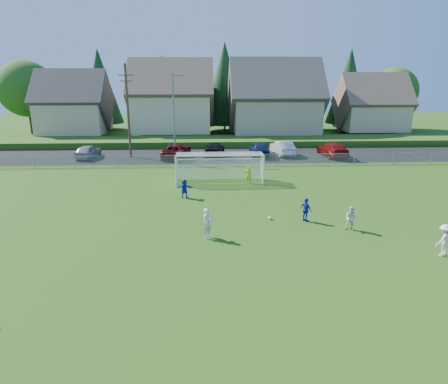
{
  "coord_description": "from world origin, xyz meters",
  "views": [
    {
      "loc": [
        -1.2,
        -17.23,
        8.85
      ],
      "look_at": [
        0.0,
        8.0,
        1.4
      ],
      "focal_mm": 32.0,
      "sensor_mm": 36.0,
      "label": 1
    }
  ],
  "objects_px": {
    "car_c": "(176,151)",
    "car_e": "(259,149)",
    "player_white_a": "(207,223)",
    "player_blue_b": "(184,188)",
    "car_a": "(88,151)",
    "car_f": "(282,148)",
    "player_blue_a": "(306,210)",
    "soccer_ball": "(270,218)",
    "player_white_c": "(444,240)",
    "player_white_b": "(351,219)",
    "car_g": "(333,149)",
    "car_d": "(214,149)",
    "soccer_goal": "(220,163)",
    "goalkeeper": "(249,175)"
  },
  "relations": [
    {
      "from": "car_c",
      "to": "car_e",
      "type": "xyz_separation_m",
      "value": [
        9.3,
        0.59,
        0.04
      ]
    },
    {
      "from": "player_white_a",
      "to": "car_e",
      "type": "height_order",
      "value": "player_white_a"
    },
    {
      "from": "player_blue_b",
      "to": "car_c",
      "type": "xyz_separation_m",
      "value": [
        -1.6,
        15.15,
        0.06
      ]
    },
    {
      "from": "car_a",
      "to": "car_f",
      "type": "bearing_deg",
      "value": -170.8
    },
    {
      "from": "player_blue_a",
      "to": "car_f",
      "type": "xyz_separation_m",
      "value": [
        2.61,
        21.55,
        0.04
      ]
    },
    {
      "from": "car_a",
      "to": "player_blue_a",
      "type": "bearing_deg",
      "value": 139.82
    },
    {
      "from": "soccer_ball",
      "to": "player_white_c",
      "type": "height_order",
      "value": "player_white_c"
    },
    {
      "from": "player_white_b",
      "to": "car_g",
      "type": "bearing_deg",
      "value": 107.03
    },
    {
      "from": "player_white_a",
      "to": "player_white_b",
      "type": "distance_m",
      "value": 8.47
    },
    {
      "from": "player_white_c",
      "to": "car_f",
      "type": "relative_size",
      "value": 0.35
    },
    {
      "from": "car_a",
      "to": "car_e",
      "type": "relative_size",
      "value": 0.9
    },
    {
      "from": "player_blue_a",
      "to": "car_f",
      "type": "distance_m",
      "value": 21.71
    },
    {
      "from": "player_white_a",
      "to": "player_blue_a",
      "type": "distance_m",
      "value": 6.6
    },
    {
      "from": "car_d",
      "to": "car_f",
      "type": "xyz_separation_m",
      "value": [
        7.81,
        -0.06,
        0.07
      ]
    },
    {
      "from": "player_white_b",
      "to": "car_g",
      "type": "distance_m",
      "value": 22.73
    },
    {
      "from": "soccer_ball",
      "to": "soccer_goal",
      "type": "xyz_separation_m",
      "value": [
        -2.84,
        9.65,
        1.52
      ]
    },
    {
      "from": "goalkeeper",
      "to": "player_white_a",
      "type": "bearing_deg",
      "value": 86.72
    },
    {
      "from": "player_white_a",
      "to": "player_white_b",
      "type": "relative_size",
      "value": 1.18
    },
    {
      "from": "car_d",
      "to": "player_blue_a",
      "type": "bearing_deg",
      "value": 111.14
    },
    {
      "from": "player_white_b",
      "to": "car_d",
      "type": "xyz_separation_m",
      "value": [
        -7.48,
        23.25,
        -0.01
      ]
    },
    {
      "from": "goalkeeper",
      "to": "soccer_goal",
      "type": "height_order",
      "value": "soccer_goal"
    },
    {
      "from": "car_d",
      "to": "car_e",
      "type": "distance_m",
      "value": 5.11
    },
    {
      "from": "player_white_c",
      "to": "car_a",
      "type": "relative_size",
      "value": 0.39
    },
    {
      "from": "player_white_c",
      "to": "car_e",
      "type": "xyz_separation_m",
      "value": [
        -5.89,
        26.32,
        -0.02
      ]
    },
    {
      "from": "player_blue_a",
      "to": "soccer_goal",
      "type": "xyz_separation_m",
      "value": [
        -5.02,
        10.02,
        0.87
      ]
    },
    {
      "from": "car_g",
      "to": "soccer_goal",
      "type": "bearing_deg",
      "value": 35.0
    },
    {
      "from": "car_d",
      "to": "car_e",
      "type": "bearing_deg",
      "value": -178.01
    },
    {
      "from": "player_white_b",
      "to": "player_blue_b",
      "type": "relative_size",
      "value": 1.03
    },
    {
      "from": "car_e",
      "to": "player_white_b",
      "type": "bearing_deg",
      "value": 95.95
    },
    {
      "from": "car_a",
      "to": "car_e",
      "type": "distance_m",
      "value": 19.04
    },
    {
      "from": "goalkeeper",
      "to": "car_g",
      "type": "xyz_separation_m",
      "value": [
        10.66,
        10.98,
        0.07
      ]
    },
    {
      "from": "soccer_ball",
      "to": "car_d",
      "type": "distance_m",
      "value": 21.46
    },
    {
      "from": "goalkeeper",
      "to": "car_g",
      "type": "distance_m",
      "value": 15.31
    },
    {
      "from": "goalkeeper",
      "to": "soccer_goal",
      "type": "relative_size",
      "value": 0.2
    },
    {
      "from": "soccer_ball",
      "to": "player_white_a",
      "type": "relative_size",
      "value": 0.13
    },
    {
      "from": "player_white_a",
      "to": "car_a",
      "type": "distance_m",
      "value": 26.53
    },
    {
      "from": "soccer_ball",
      "to": "player_white_b",
      "type": "distance_m",
      "value": 4.93
    },
    {
      "from": "goalkeeper",
      "to": "car_e",
      "type": "relative_size",
      "value": 0.31
    },
    {
      "from": "car_f",
      "to": "car_a",
      "type": "bearing_deg",
      "value": -5.13
    },
    {
      "from": "player_white_c",
      "to": "car_a",
      "type": "distance_m",
      "value": 36.0
    },
    {
      "from": "player_white_a",
      "to": "car_g",
      "type": "xyz_separation_m",
      "value": [
        14.23,
        22.7,
        -0.06
      ]
    },
    {
      "from": "car_e",
      "to": "car_f",
      "type": "bearing_deg",
      "value": -170.92
    },
    {
      "from": "car_d",
      "to": "soccer_ball",
      "type": "bearing_deg",
      "value": 105.7
    },
    {
      "from": "car_a",
      "to": "car_c",
      "type": "bearing_deg",
      "value": -174.3
    },
    {
      "from": "car_f",
      "to": "soccer_goal",
      "type": "height_order",
      "value": "soccer_goal"
    },
    {
      "from": "goalkeeper",
      "to": "car_d",
      "type": "distance_m",
      "value": 12.53
    },
    {
      "from": "car_c",
      "to": "car_g",
      "type": "height_order",
      "value": "car_g"
    },
    {
      "from": "player_white_a",
      "to": "player_blue_b",
      "type": "height_order",
      "value": "player_white_a"
    },
    {
      "from": "player_white_a",
      "to": "soccer_goal",
      "type": "height_order",
      "value": "soccer_goal"
    },
    {
      "from": "soccer_ball",
      "to": "goalkeeper",
      "type": "height_order",
      "value": "goalkeeper"
    }
  ]
}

